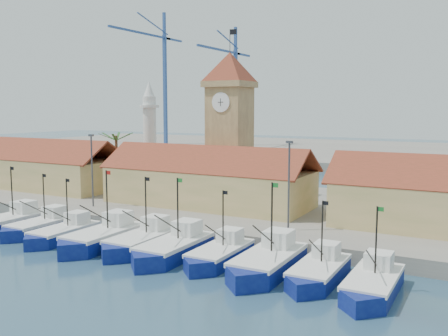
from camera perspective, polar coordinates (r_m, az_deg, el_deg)
The scene contains 21 objects.
ground at distance 48.66m, azimuth -13.93°, elevation -9.74°, with size 400.00×400.00×0.00m, color #1E3E51.
quay at distance 67.62m, azimuth -0.14°, elevation -4.21°, with size 140.00×32.00×1.50m, color gray.
terminal at distance 148.31m, azimuth 15.91°, elevation 1.67°, with size 240.00×80.00×2.00m, color gray.
boat_0 at distance 61.69m, azimuth -23.60°, elevation -5.84°, with size 3.66×10.03×7.59m.
boat_1 at distance 58.76m, azimuth -20.38°, elevation -6.37°, with size 3.35×9.16×6.93m.
boat_2 at distance 54.91m, azimuth -18.01°, elevation -7.21°, with size 3.29×9.01×6.82m.
boat_3 at distance 51.49m, azimuth -13.83°, elevation -7.85°, with size 3.86×10.59×8.01m.
boat_4 at distance 49.51m, azimuth -9.49°, elevation -8.40°, with size 3.62×9.92×7.51m.
boat_5 at distance 46.68m, azimuth -5.91°, elevation -9.25°, with size 3.75×10.26×7.77m.
boat_6 at distance 44.94m, azimuth -0.62°, elevation -9.99°, with size 3.30×9.03×6.83m.
boat_7 at distance 42.41m, azimuth 4.90°, elevation -10.88°, with size 3.86×10.58×8.01m.
boat_8 at distance 41.12m, azimuth 10.69°, elevation -11.73°, with size 3.28×8.98×6.79m.
boat_9 at distance 39.19m, azimuth 16.58°, elevation -12.83°, with size 3.34×9.14×6.91m.
hall_left at distance 84.24m, azimuth -21.03°, elevation -0.24°, with size 31.20×10.13×7.61m.
hall_center at distance 63.62m, azimuth -1.85°, elevation -1.95°, with size 27.04×10.13×7.61m.
clock_tower at distance 68.14m, azimuth 0.66°, elevation 5.37°, with size 5.80×5.80×22.70m.
minaret at distance 77.95m, azimuth -8.48°, elevation 3.84°, with size 3.00×3.00×16.30m.
palm_tree at distance 79.76m, azimuth -12.17°, elevation 1.32°, with size 5.60×5.03×8.39m.
lamp_posts at distance 56.29m, azimuth -5.52°, elevation -0.58°, with size 80.70×0.25×9.03m.
crane_blue_far at distance 165.22m, azimuth -7.19°, elevation 11.01°, with size 1.00×36.80×42.37m.
crane_blue_near at distance 158.60m, azimuth 1.05°, elevation 10.02°, with size 1.00×32.99×36.93m.
Camera 1 is at (31.63, -34.34, 13.72)m, focal length 40.00 mm.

